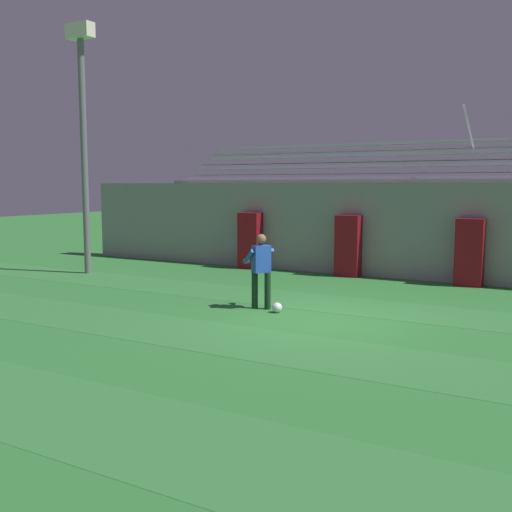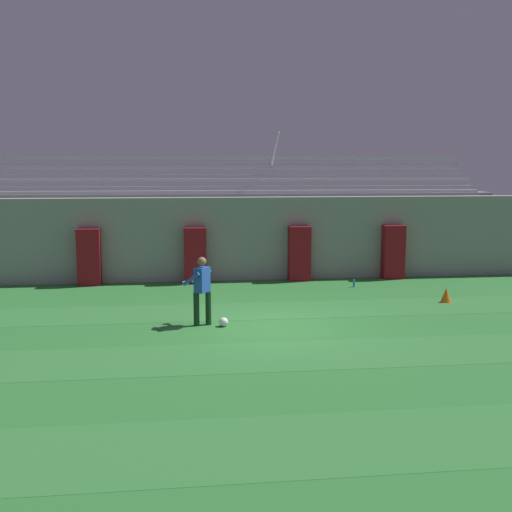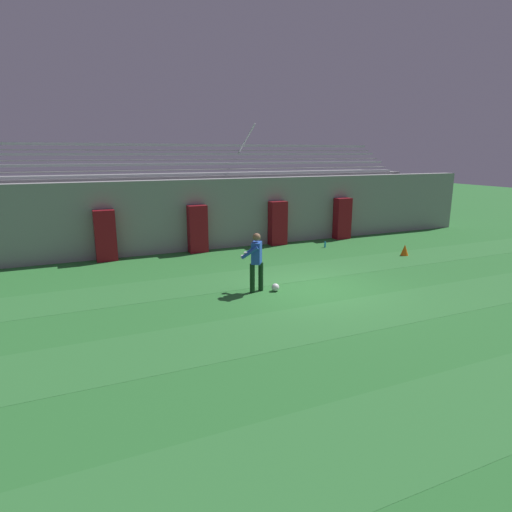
# 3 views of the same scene
# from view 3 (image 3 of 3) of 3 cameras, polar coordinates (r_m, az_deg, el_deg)

# --- Properties ---
(ground_plane) EXTENTS (80.00, 80.00, 0.00)m
(ground_plane) POSITION_cam_3_polar(r_m,az_deg,el_deg) (12.42, 8.08, -4.36)
(ground_plane) COLOR #2D7533
(turf_stripe_mid) EXTENTS (28.00, 1.95, 0.01)m
(turf_stripe_mid) POSITION_cam_3_polar(r_m,az_deg,el_deg) (10.80, 14.02, -7.40)
(turf_stripe_mid) COLOR #337A38
(turf_stripe_mid) RESTS_ON ground
(turf_stripe_far) EXTENTS (28.00, 1.95, 0.01)m
(turf_stripe_far) POSITION_cam_3_polar(r_m,az_deg,el_deg) (13.90, 4.17, -2.30)
(turf_stripe_far) COLOR #337A38
(turf_stripe_far) RESTS_ON ground
(back_wall) EXTENTS (24.00, 0.60, 2.80)m
(back_wall) POSITION_cam_3_polar(r_m,az_deg,el_deg) (17.82, -2.92, 5.82)
(back_wall) COLOR gray
(back_wall) RESTS_ON ground
(padding_pillar_gate_left) EXTENTS (0.73, 0.44, 1.84)m
(padding_pillar_gate_left) POSITION_cam_3_polar(r_m,az_deg,el_deg) (16.83, -7.79, 3.59)
(padding_pillar_gate_left) COLOR maroon
(padding_pillar_gate_left) RESTS_ON ground
(padding_pillar_gate_right) EXTENTS (0.73, 0.44, 1.84)m
(padding_pillar_gate_right) POSITION_cam_3_polar(r_m,az_deg,el_deg) (18.10, 2.92, 4.40)
(padding_pillar_gate_right) COLOR maroon
(padding_pillar_gate_right) RESTS_ON ground
(padding_pillar_far_left) EXTENTS (0.73, 0.44, 1.84)m
(padding_pillar_far_left) POSITION_cam_3_polar(r_m,az_deg,el_deg) (16.23, -19.45, 2.58)
(padding_pillar_far_left) COLOR maroon
(padding_pillar_far_left) RESTS_ON ground
(padding_pillar_far_right) EXTENTS (0.73, 0.44, 1.84)m
(padding_pillar_far_right) POSITION_cam_3_polar(r_m,az_deg,el_deg) (19.78, 11.43, 4.93)
(padding_pillar_far_right) COLOR maroon
(padding_pillar_far_right) RESTS_ON ground
(bleacher_stand) EXTENTS (18.00, 3.35, 5.03)m
(bleacher_stand) POSITION_cam_3_polar(r_m,az_deg,el_deg) (19.67, -5.04, 6.80)
(bleacher_stand) COLOR gray
(bleacher_stand) RESTS_ON ground
(goalkeeper) EXTENTS (0.72, 0.74, 1.67)m
(goalkeeper) POSITION_cam_3_polar(r_m,az_deg,el_deg) (11.81, -0.00, -0.34)
(goalkeeper) COLOR #143319
(goalkeeper) RESTS_ON ground
(soccer_ball) EXTENTS (0.22, 0.22, 0.22)m
(soccer_ball) POSITION_cam_3_polar(r_m,az_deg,el_deg) (12.08, 2.61, -4.20)
(soccer_ball) COLOR white
(soccer_ball) RESTS_ON ground
(traffic_cone) EXTENTS (0.30, 0.30, 0.42)m
(traffic_cone) POSITION_cam_3_polar(r_m,az_deg,el_deg) (17.20, 19.22, 0.77)
(traffic_cone) COLOR orange
(traffic_cone) RESTS_ON ground
(water_bottle) EXTENTS (0.07, 0.07, 0.24)m
(water_bottle) POSITION_cam_3_polar(r_m,az_deg,el_deg) (17.88, 9.19, 1.52)
(water_bottle) COLOR #1E8CD8
(water_bottle) RESTS_ON ground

